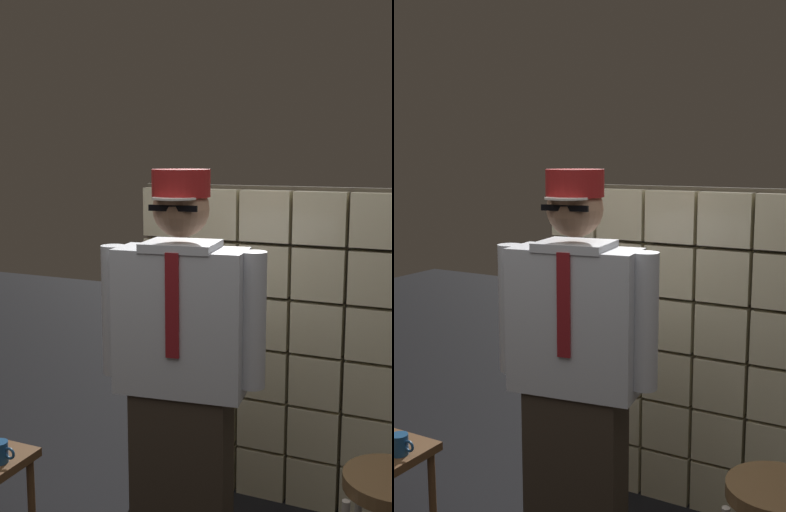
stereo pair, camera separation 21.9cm
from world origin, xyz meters
TOP-DOWN VIEW (x-y plane):
  - glass_block_wall at (0.00, 1.32)m, footprint 1.43×0.10m
  - standing_person at (-0.11, 0.52)m, footprint 0.72×0.34m
  - coffee_mug at (-0.86, 0.23)m, footprint 0.13×0.08m

SIDE VIEW (x-z plane):
  - coffee_mug at x=-0.86m, z-range 0.52..0.61m
  - glass_block_wall at x=0.00m, z-range -0.02..1.69m
  - standing_person at x=-0.11m, z-range 0.04..1.83m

